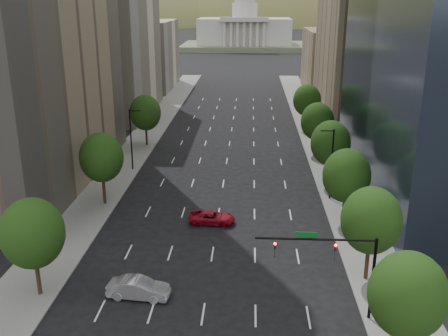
% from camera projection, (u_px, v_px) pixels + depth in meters
% --- Properties ---
extents(sidewalk_left, '(6.00, 200.00, 0.15)m').
position_uv_depth(sidewalk_left, '(110.00, 181.00, 69.64)').
color(sidewalk_left, slate).
rests_on(sidewalk_left, ground).
extents(sidewalk_right, '(6.00, 200.00, 0.15)m').
position_uv_depth(sidewalk_right, '(339.00, 185.00, 68.10)').
color(sidewalk_right, slate).
rests_on(sidewalk_right, ground).
extents(midrise_cream_left, '(14.00, 30.00, 35.00)m').
position_uv_depth(midrise_cream_left, '(114.00, 30.00, 105.30)').
color(midrise_cream_left, beige).
rests_on(midrise_cream_left, ground).
extents(filler_left, '(14.00, 26.00, 18.00)m').
position_uv_depth(filler_left, '(147.00, 55.00, 139.25)').
color(filler_left, beige).
rests_on(filler_left, ground).
extents(parking_tan_right, '(14.00, 30.00, 30.00)m').
position_uv_depth(parking_tan_right, '(360.00, 45.00, 100.76)').
color(parking_tan_right, '#8C7759').
rests_on(parking_tan_right, ground).
extents(filler_right, '(14.00, 26.00, 16.00)m').
position_uv_depth(filler_right, '(333.00, 61.00, 134.23)').
color(filler_right, '#8C7759').
rests_on(filler_right, ground).
extents(tree_right_0, '(5.20, 5.20, 8.39)m').
position_uv_depth(tree_right_0, '(408.00, 295.00, 33.34)').
color(tree_right_0, '#382316').
rests_on(tree_right_0, ground).
extents(tree_right_1, '(5.20, 5.20, 8.75)m').
position_uv_depth(tree_right_1, '(371.00, 220.00, 43.64)').
color(tree_right_1, '#382316').
rests_on(tree_right_1, ground).
extents(tree_right_2, '(5.20, 5.20, 8.61)m').
position_uv_depth(tree_right_2, '(346.00, 176.00, 55.05)').
color(tree_right_2, '#382316').
rests_on(tree_right_2, ground).
extents(tree_right_3, '(5.20, 5.20, 8.89)m').
position_uv_depth(tree_right_3, '(331.00, 143.00, 66.32)').
color(tree_right_3, '#382316').
rests_on(tree_right_3, ground).
extents(tree_right_4, '(5.20, 5.20, 8.46)m').
position_uv_depth(tree_right_4, '(317.00, 122.00, 79.72)').
color(tree_right_4, '#382316').
rests_on(tree_right_4, ground).
extents(tree_right_5, '(5.20, 5.20, 8.75)m').
position_uv_depth(tree_right_5, '(307.00, 100.00, 94.78)').
color(tree_right_5, '#382316').
rests_on(tree_right_5, ground).
extents(tree_left_0, '(5.20, 5.20, 8.75)m').
position_uv_depth(tree_left_0, '(32.00, 233.00, 41.25)').
color(tree_left_0, '#382316').
rests_on(tree_left_0, ground).
extents(tree_left_1, '(5.20, 5.20, 8.97)m').
position_uv_depth(tree_left_1, '(101.00, 157.00, 60.12)').
color(tree_left_1, '#382316').
rests_on(tree_left_1, ground).
extents(tree_left_2, '(5.20, 5.20, 8.68)m').
position_uv_depth(tree_left_2, '(145.00, 113.00, 84.83)').
color(tree_left_2, '#382316').
rests_on(tree_left_2, ground).
extents(streetlight_rn, '(1.70, 0.20, 9.00)m').
position_uv_depth(streetlight_rn, '(331.00, 162.00, 61.95)').
color(streetlight_rn, black).
rests_on(streetlight_rn, ground).
extents(streetlight_ln, '(1.70, 0.20, 9.00)m').
position_uv_depth(streetlight_ln, '(131.00, 138.00, 72.76)').
color(streetlight_ln, black).
rests_on(streetlight_ln, ground).
extents(traffic_signal, '(9.12, 0.40, 7.38)m').
position_uv_depth(traffic_signal, '(341.00, 259.00, 38.32)').
color(traffic_signal, black).
rests_on(traffic_signal, ground).
extents(capitol, '(60.00, 40.00, 35.20)m').
position_uv_depth(capitol, '(244.00, 31.00, 245.80)').
color(capitol, '#596647').
rests_on(capitol, ground).
extents(foothills, '(720.00, 413.00, 263.00)m').
position_uv_depth(foothills, '(278.00, 54.00, 589.90)').
color(foothills, olive).
rests_on(foothills, ground).
extents(car_silver, '(5.35, 2.27, 1.71)m').
position_uv_depth(car_silver, '(139.00, 288.00, 42.48)').
color(car_silver, '#A09FA5').
rests_on(car_silver, ground).
extents(car_red_far, '(5.21, 2.60, 1.42)m').
position_uv_depth(car_red_far, '(212.00, 218.00, 56.51)').
color(car_red_far, maroon).
rests_on(car_red_far, ground).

